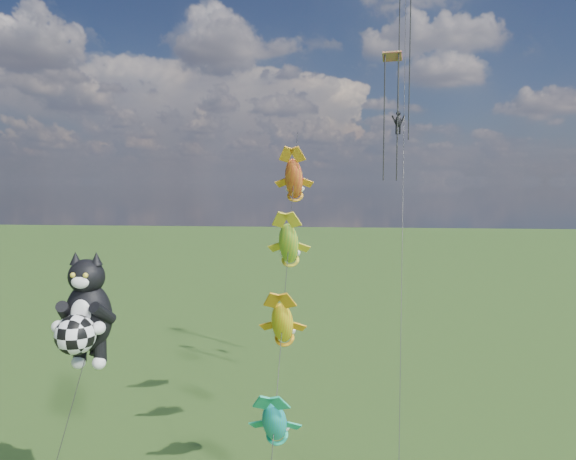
{
  "coord_description": "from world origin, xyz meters",
  "views": [
    {
      "loc": [
        16.51,
        -20.65,
        13.77
      ],
      "look_at": [
        13.56,
        9.37,
        11.18
      ],
      "focal_mm": 35.0,
      "sensor_mm": 36.0,
      "label": 1
    }
  ],
  "objects": [
    {
      "name": "cat_kite_rig",
      "position": [
        6.39,
        0.24,
        8.56
      ],
      "size": [
        2.57,
        3.99,
        11.01
      ],
      "rotation": [
        0.0,
        0.0,
        -0.41
      ],
      "color": "#4F3C28",
      "rests_on": "ground"
    },
    {
      "name": "fish_windsock_rig",
      "position": [
        13.98,
        4.05,
        9.3
      ],
      "size": [
        0.98,
        15.97,
        16.54
      ],
      "rotation": [
        0.0,
        0.0,
        0.33
      ],
      "color": "#4F3C28",
      "rests_on": "ground"
    },
    {
      "name": "parafoil_rig",
      "position": [
        19.8,
        14.12,
        18.79
      ],
      "size": [
        2.43,
        17.49,
        27.7
      ],
      "rotation": [
        0.0,
        0.0,
        -0.01
      ],
      "color": "#4F3C28",
      "rests_on": "ground"
    }
  ]
}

